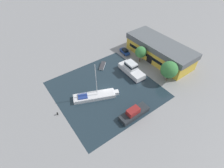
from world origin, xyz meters
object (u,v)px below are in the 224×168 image
small_dinghy (102,66)px  cabin_boat (134,113)px  motor_cruiser (131,70)px  warehouse_building (160,50)px  sailboat_moored (95,96)px  quay_tree_near_building (169,70)px  parked_car (125,51)px  quay_tree_by_water (141,52)px

small_dinghy → cabin_boat: (21.27, -4.77, 0.62)m
small_dinghy → motor_cruiser: bearing=169.9°
warehouse_building → motor_cruiser: warehouse_building is taller
sailboat_moored → quay_tree_near_building: bearing=95.0°
parked_car → cabin_boat: cabin_boat is taller
quay_tree_near_building → sailboat_moored: size_ratio=0.54×
motor_cruiser → small_dinghy: (-8.24, -5.48, -1.10)m
warehouse_building → motor_cruiser: size_ratio=2.51×
quay_tree_by_water → small_dinghy: bearing=-113.5°
quay_tree_by_water → cabin_boat: (16.06, -16.76, -2.84)m
sailboat_moored → cabin_boat: (10.94, 4.67, 0.33)m
quay_tree_near_building → small_dinghy: quay_tree_near_building is taller
parked_car → motor_cruiser: size_ratio=0.48×
quay_tree_near_building → quay_tree_by_water: quay_tree_near_building is taller
warehouse_building → cabin_boat: size_ratio=2.99×
quay_tree_near_building → quay_tree_by_water: bearing=179.6°
cabin_boat → quay_tree_near_building: bearing=102.6°
motor_cruiser → quay_tree_near_building: bearing=-52.7°
quay_tree_by_water → parked_car: (-6.94, -1.05, -2.91)m
quay_tree_near_building → sailboat_moored: 22.73m
parked_car → quay_tree_by_water: bearing=-74.4°
sailboat_moored → cabin_boat: 11.90m
parked_car → small_dinghy: size_ratio=1.17×
warehouse_building → motor_cruiser: 13.40m
parked_car → small_dinghy: 11.09m
quay_tree_by_water → quay_tree_near_building: bearing=-0.4°
warehouse_building → motor_cruiser: bearing=-87.6°
motor_cruiser → small_dinghy: 9.95m
small_dinghy → parked_car: bearing=-124.8°
parked_car → motor_cruiser: 11.37m
sailboat_moored → warehouse_building: bearing=118.8°
parked_car → small_dinghy: bearing=-164.0°
cabin_boat → motor_cruiser: bearing=140.9°
warehouse_building → quay_tree_near_building: bearing=-35.8°
warehouse_building → quay_tree_by_water: warehouse_building is taller
parked_car → cabin_boat: 27.85m
sailboat_moored → small_dinghy: sailboat_moored is taller
small_dinghy → cabin_boat: cabin_boat is taller
motor_cruiser → cabin_boat: motor_cruiser is taller
quay_tree_by_water → sailboat_moored: size_ratio=0.46×
warehouse_building → sailboat_moored: (2.87, -28.18, -2.48)m
motor_cruiser → small_dinghy: motor_cruiser is taller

